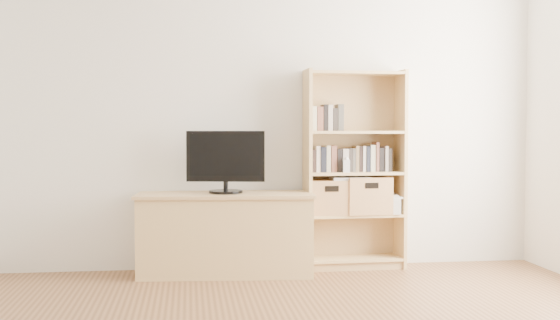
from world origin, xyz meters
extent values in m
cube|color=silver|center=(0.00, 2.50, 1.30)|extent=(4.50, 0.02, 2.60)
cube|color=tan|center=(-0.35, 2.25, 0.31)|extent=(1.37, 0.61, 0.61)
cube|color=tan|center=(0.70, 2.36, 0.81)|extent=(0.82, 0.31, 1.62)
cube|color=black|center=(-0.35, 2.25, 0.88)|extent=(0.61, 0.16, 0.48)
cube|color=#2C1F1D|center=(0.70, 2.37, 0.91)|extent=(0.91, 0.21, 0.24)
cube|color=#2C1F1D|center=(0.52, 2.37, 1.22)|extent=(0.39, 0.16, 0.20)
cube|color=white|center=(0.62, 2.26, 0.84)|extent=(0.06, 0.04, 0.10)
cube|color=tan|center=(0.49, 2.35, 0.59)|extent=(0.34, 0.28, 0.28)
cube|color=tan|center=(0.80, 2.35, 0.60)|extent=(0.38, 0.32, 0.30)
cube|color=silver|center=(0.66, 2.33, 0.74)|extent=(0.31, 0.22, 0.02)
cube|color=beige|center=(0.98, 2.36, 0.51)|extent=(0.24, 0.31, 0.13)
camera|label=1|loc=(-0.64, -3.22, 1.15)|focal=45.00mm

